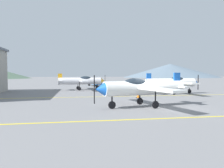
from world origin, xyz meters
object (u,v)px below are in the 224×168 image
Objects in this scene: airplane_mid at (173,82)px; airplane_far at (82,81)px; traffic_cone_front at (138,95)px; airplane_near at (142,88)px; car_sedan at (96,82)px.

airplane_far is (-10.59, 8.20, 0.00)m from airplane_mid.
airplane_near is at bearing -104.13° from traffic_cone_front.
car_sedan is 22.39m from traffic_cone_front.
airplane_far is at bearing -106.19° from car_sedan.
traffic_cone_front is (-5.35, -3.52, -1.10)m from airplane_mid.
airplane_far is 1.77× the size of car_sedan.
airplane_near is at bearing -77.41° from airplane_far.
airplane_far is at bearing 114.07° from traffic_cone_front.
car_sedan is (3.07, 10.56, -0.54)m from airplane_far.
airplane_far is 12.88m from traffic_cone_front.
airplane_mid is 13.95× the size of traffic_cone_front.
airplane_near is at bearing -88.40° from car_sedan.
airplane_mid is 1.00× the size of airplane_far.
traffic_cone_front is (2.16, -22.27, -0.56)m from car_sedan.
airplane_near and airplane_mid have the same top height.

